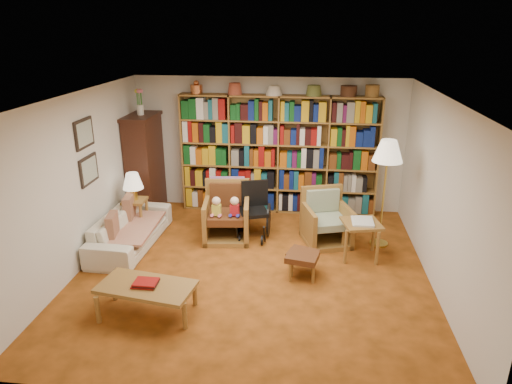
# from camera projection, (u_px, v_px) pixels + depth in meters

# --- Properties ---
(floor) EXTENTS (5.00, 5.00, 0.00)m
(floor) POSITION_uv_depth(u_px,v_px,m) (253.00, 270.00, 6.67)
(floor) COLOR #A85419
(floor) RESTS_ON ground
(ceiling) EXTENTS (5.00, 5.00, 0.00)m
(ceiling) POSITION_uv_depth(u_px,v_px,m) (252.00, 97.00, 5.80)
(ceiling) COLOR white
(ceiling) RESTS_ON wall_back
(wall_back) EXTENTS (5.00, 0.00, 5.00)m
(wall_back) POSITION_uv_depth(u_px,v_px,m) (269.00, 145.00, 8.57)
(wall_back) COLOR silver
(wall_back) RESTS_ON floor
(wall_front) EXTENTS (5.00, 0.00, 5.00)m
(wall_front) POSITION_uv_depth(u_px,v_px,m) (216.00, 288.00, 3.90)
(wall_front) COLOR silver
(wall_front) RESTS_ON floor
(wall_left) EXTENTS (0.00, 5.00, 5.00)m
(wall_left) POSITION_uv_depth(u_px,v_px,m) (79.00, 183.00, 6.51)
(wall_left) COLOR silver
(wall_left) RESTS_ON floor
(wall_right) EXTENTS (0.00, 5.00, 5.00)m
(wall_right) POSITION_uv_depth(u_px,v_px,m) (442.00, 197.00, 5.96)
(wall_right) COLOR silver
(wall_right) RESTS_ON floor
(bookshelf) EXTENTS (3.60, 0.30, 2.42)m
(bookshelf) POSITION_uv_depth(u_px,v_px,m) (279.00, 152.00, 8.41)
(bookshelf) COLOR olive
(bookshelf) RESTS_ON floor
(curio_cabinet) EXTENTS (0.50, 0.95, 2.40)m
(curio_cabinet) POSITION_uv_depth(u_px,v_px,m) (145.00, 164.00, 8.45)
(curio_cabinet) COLOR #38190F
(curio_cabinet) RESTS_ON floor
(framed_pictures) EXTENTS (0.03, 0.52, 0.97)m
(framed_pictures) POSITION_uv_depth(u_px,v_px,m) (87.00, 152.00, 6.65)
(framed_pictures) COLOR black
(framed_pictures) RESTS_ON wall_left
(sofa) EXTENTS (1.92, 0.81, 0.55)m
(sofa) POSITION_uv_depth(u_px,v_px,m) (130.00, 229.00, 7.33)
(sofa) COLOR beige
(sofa) RESTS_ON floor
(sofa_throw) EXTENTS (0.73, 1.32, 0.04)m
(sofa_throw) POSITION_uv_depth(u_px,v_px,m) (133.00, 228.00, 7.32)
(sofa_throw) COLOR beige
(sofa_throw) RESTS_ON sofa
(cushion_left) EXTENTS (0.20, 0.43, 0.42)m
(cushion_left) POSITION_uv_depth(u_px,v_px,m) (130.00, 211.00, 7.61)
(cushion_left) COLOR maroon
(cushion_left) RESTS_ON sofa
(cushion_right) EXTENTS (0.19, 0.39, 0.38)m
(cushion_right) POSITION_uv_depth(u_px,v_px,m) (113.00, 228.00, 6.96)
(cushion_right) COLOR maroon
(cushion_right) RESTS_ON sofa
(side_table_lamp) EXTENTS (0.38, 0.38, 0.59)m
(side_table_lamp) POSITION_uv_depth(u_px,v_px,m) (135.00, 209.00, 7.77)
(side_table_lamp) COLOR olive
(side_table_lamp) RESTS_ON floor
(table_lamp) EXTENTS (0.35, 0.35, 0.47)m
(table_lamp) POSITION_uv_depth(u_px,v_px,m) (133.00, 182.00, 7.61)
(table_lamp) COLOR gold
(table_lamp) RESTS_ON side_table_lamp
(armchair_leather) EXTENTS (0.83, 0.87, 0.95)m
(armchair_leather) POSITION_uv_depth(u_px,v_px,m) (228.00, 214.00, 7.63)
(armchair_leather) COLOR olive
(armchair_leather) RESTS_ON floor
(armchair_sage) EXTENTS (0.92, 0.92, 0.88)m
(armchair_sage) POSITION_uv_depth(u_px,v_px,m) (327.00, 221.00, 7.48)
(armchair_sage) COLOR olive
(armchair_sage) RESTS_ON floor
(wheelchair) EXTENTS (0.57, 0.74, 0.93)m
(wheelchair) POSITION_uv_depth(u_px,v_px,m) (254.00, 212.00, 7.65)
(wheelchair) COLOR black
(wheelchair) RESTS_ON floor
(floor_lamp) EXTENTS (0.46, 0.46, 1.74)m
(floor_lamp) POSITION_uv_depth(u_px,v_px,m) (388.00, 155.00, 6.93)
(floor_lamp) COLOR gold
(floor_lamp) RESTS_ON floor
(side_table_papers) EXTENTS (0.64, 0.64, 0.61)m
(side_table_papers) POSITION_uv_depth(u_px,v_px,m) (361.00, 228.00, 6.88)
(side_table_papers) COLOR olive
(side_table_papers) RESTS_ON floor
(footstool_a) EXTENTS (0.49, 0.45, 0.34)m
(footstool_a) POSITION_uv_depth(u_px,v_px,m) (303.00, 256.00, 6.49)
(footstool_a) COLOR #512A15
(footstool_a) RESTS_ON floor
(footstool_b) EXTENTS (0.49, 0.44, 0.36)m
(footstool_b) POSITION_uv_depth(u_px,v_px,m) (302.00, 259.00, 6.37)
(footstool_b) COLOR #512A15
(footstool_b) RESTS_ON floor
(coffee_table) EXTENTS (1.23, 0.76, 0.46)m
(coffee_table) POSITION_uv_depth(u_px,v_px,m) (146.00, 288.00, 5.54)
(coffee_table) COLOR olive
(coffee_table) RESTS_ON floor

